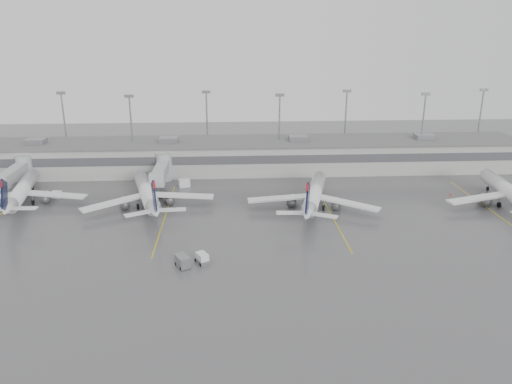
{
  "coord_description": "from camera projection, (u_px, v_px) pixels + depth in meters",
  "views": [
    {
      "loc": [
        -3.83,
        -74.34,
        38.18
      ],
      "look_at": [
        1.61,
        24.0,
        5.0
      ],
      "focal_mm": 35.0,
      "sensor_mm": 36.0,
      "label": 1
    }
  ],
  "objects": [
    {
      "name": "light_masts",
      "position": [
        242.0,
        123.0,
        139.22
      ],
      "size": [
        142.4,
        8.0,
        20.6
      ],
      "color": "gray",
      "rests_on": "ground"
    },
    {
      "name": "ground",
      "position": [
        254.0,
        267.0,
        82.73
      ],
      "size": [
        260.0,
        260.0,
        0.0
      ],
      "primitive_type": "plane",
      "color": "#4C4C4F",
      "rests_on": "ground"
    },
    {
      "name": "baggage_cart",
      "position": [
        182.0,
        261.0,
        82.44
      ],
      "size": [
        2.91,
        3.45,
        1.93
      ],
      "rotation": [
        0.0,
        0.0,
        0.49
      ],
      "color": "slate",
      "rests_on": "ground"
    },
    {
      "name": "gse_uld_c",
      "position": [
        318.0,
        181.0,
        125.17
      ],
      "size": [
        3.05,
        2.37,
        1.92
      ],
      "primitive_type": "cube",
      "rotation": [
        0.0,
        0.0,
        -0.23
      ],
      "color": "white",
      "rests_on": "ground"
    },
    {
      "name": "jet_mid_left",
      "position": [
        147.0,
        193.0,
        108.73
      ],
      "size": [
        27.74,
        31.53,
        10.43
      ],
      "rotation": [
        0.0,
        0.0,
        0.27
      ],
      "color": "white",
      "rests_on": "ground"
    },
    {
      "name": "jet_far_right",
      "position": [
        511.0,
        192.0,
        108.94
      ],
      "size": [
        29.22,
        32.88,
        10.64
      ],
      "rotation": [
        0.0,
        0.0,
        -0.09
      ],
      "color": "white",
      "rests_on": "ground"
    },
    {
      "name": "jet_bridge_left",
      "position": [
        18.0,
        172.0,
        121.85
      ],
      "size": [
        4.0,
        17.2,
        7.0
      ],
      "color": "#999B9E",
      "rests_on": "ground"
    },
    {
      "name": "gse_uld_b",
      "position": [
        184.0,
        183.0,
        123.2
      ],
      "size": [
        3.16,
        2.63,
        1.92
      ],
      "primitive_type": "cube",
      "rotation": [
        0.0,
        0.0,
        0.35
      ],
      "color": "white",
      "rests_on": "ground"
    },
    {
      "name": "baggage_tug",
      "position": [
        202.0,
        259.0,
        83.85
      ],
      "size": [
        2.76,
        3.22,
        1.77
      ],
      "rotation": [
        0.0,
        0.0,
        0.49
      ],
      "color": "white",
      "rests_on": "ground"
    },
    {
      "name": "terminal",
      "position": [
        243.0,
        155.0,
        136.26
      ],
      "size": [
        152.0,
        17.0,
        9.45
      ],
      "color": "#A1A19C",
      "rests_on": "ground"
    },
    {
      "name": "jet_far_left",
      "position": [
        21.0,
        191.0,
        110.11
      ],
      "size": [
        27.94,
        31.57,
        10.27
      ],
      "rotation": [
        0.0,
        0.0,
        0.17
      ],
      "color": "white",
      "rests_on": "ground"
    },
    {
      "name": "jet_bridge_right",
      "position": [
        162.0,
        170.0,
        123.69
      ],
      "size": [
        4.0,
        17.2,
        7.0
      ],
      "color": "#999B9E",
      "rests_on": "ground"
    },
    {
      "name": "cone_b",
      "position": [
        172.0,
        203.0,
        111.53
      ],
      "size": [
        0.4,
        0.4,
        0.63
      ],
      "primitive_type": "cone",
      "color": "#F62F05",
      "rests_on": "ground"
    },
    {
      "name": "cone_c",
      "position": [
        322.0,
        191.0,
        119.1
      ],
      "size": [
        0.4,
        0.4,
        0.64
      ],
      "primitive_type": "cone",
      "color": "#F62F05",
      "rests_on": "ground"
    },
    {
      "name": "gse_uld_a",
      "position": [
        57.0,
        195.0,
        115.36
      ],
      "size": [
        2.53,
        1.99,
        1.58
      ],
      "primitive_type": "cube",
      "rotation": [
        0.0,
        0.0,
        -0.25
      ],
      "color": "white",
      "rests_on": "ground"
    },
    {
      "name": "cone_d",
      "position": [
        451.0,
        194.0,
        117.06
      ],
      "size": [
        0.42,
        0.42,
        0.67
      ],
      "primitive_type": "cone",
      "color": "#F62F05",
      "rests_on": "ground"
    },
    {
      "name": "jet_mid_right",
      "position": [
        314.0,
        195.0,
        107.84
      ],
      "size": [
        27.61,
        31.37,
        10.37
      ],
      "rotation": [
        0.0,
        0.0,
        -0.27
      ],
      "color": "white",
      "rests_on": "ground"
    },
    {
      "name": "stand_markings",
      "position": [
        248.0,
        214.0,
        105.44
      ],
      "size": [
        105.25,
        40.0,
        0.01
      ],
      "color": "gold",
      "rests_on": "ground"
    },
    {
      "name": "gse_loader",
      "position": [
        146.0,
        179.0,
        126.17
      ],
      "size": [
        3.1,
        4.08,
        2.27
      ],
      "primitive_type": "cube",
      "rotation": [
        0.0,
        0.0,
        -0.25
      ],
      "color": "slate",
      "rests_on": "ground"
    }
  ]
}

